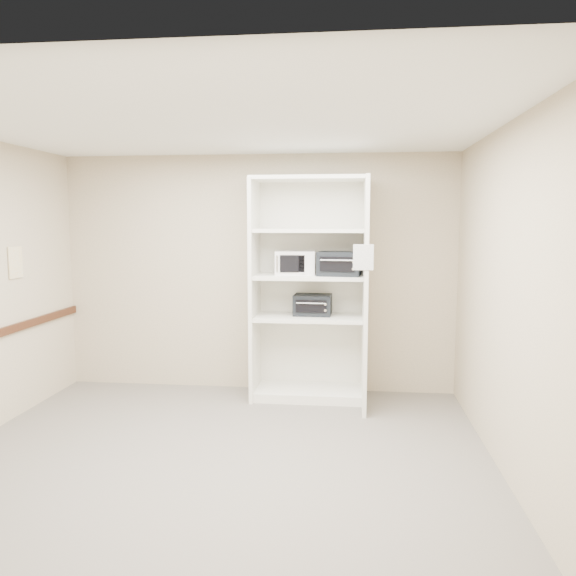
# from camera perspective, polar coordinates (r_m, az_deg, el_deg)

# --- Properties ---
(floor) EXTENTS (4.50, 4.00, 0.01)m
(floor) POSITION_cam_1_polar(r_m,az_deg,el_deg) (4.88, -7.03, -16.75)
(floor) COLOR #666057
(floor) RESTS_ON ground
(ceiling) EXTENTS (4.50, 4.00, 0.01)m
(ceiling) POSITION_cam_1_polar(r_m,az_deg,el_deg) (4.54, -7.54, 16.27)
(ceiling) COLOR white
(wall_back) EXTENTS (4.50, 0.02, 2.70)m
(wall_back) POSITION_cam_1_polar(r_m,az_deg,el_deg) (6.47, -3.13, 1.47)
(wall_back) COLOR #C3B092
(wall_back) RESTS_ON ground
(wall_front) EXTENTS (4.50, 0.02, 2.70)m
(wall_front) POSITION_cam_1_polar(r_m,az_deg,el_deg) (2.65, -17.52, -6.53)
(wall_front) COLOR #C3B092
(wall_front) RESTS_ON ground
(wall_right) EXTENTS (0.02, 4.00, 2.70)m
(wall_right) POSITION_cam_1_polar(r_m,az_deg,el_deg) (4.55, 21.44, -1.21)
(wall_right) COLOR #C3B092
(wall_right) RESTS_ON ground
(shelving_unit) EXTENTS (1.24, 0.92, 2.42)m
(shelving_unit) POSITION_cam_1_polar(r_m,az_deg,el_deg) (6.12, 2.59, -0.89)
(shelving_unit) COLOR white
(shelving_unit) RESTS_ON floor
(microwave) EXTENTS (0.45, 0.36, 0.26)m
(microwave) POSITION_cam_1_polar(r_m,az_deg,el_deg) (6.15, 0.72, 2.60)
(microwave) COLOR white
(microwave) RESTS_ON shelving_unit
(toaster_oven_upper) EXTENTS (0.48, 0.39, 0.26)m
(toaster_oven_upper) POSITION_cam_1_polar(r_m,az_deg,el_deg) (6.03, 5.26, 2.48)
(toaster_oven_upper) COLOR black
(toaster_oven_upper) RESTS_ON shelving_unit
(toaster_oven_lower) EXTENTS (0.42, 0.32, 0.23)m
(toaster_oven_lower) POSITION_cam_1_polar(r_m,az_deg,el_deg) (6.19, 2.52, -1.71)
(toaster_oven_lower) COLOR black
(toaster_oven_lower) RESTS_ON shelving_unit
(paper_sign) EXTENTS (0.19, 0.01, 0.24)m
(paper_sign) POSITION_cam_1_polar(r_m,az_deg,el_deg) (5.44, 7.66, 3.11)
(paper_sign) COLOR white
(paper_sign) RESTS_ON shelving_unit
(wall_poster) EXTENTS (0.01, 0.22, 0.31)m
(wall_poster) POSITION_cam_1_polar(r_m,az_deg,el_deg) (6.18, -25.95, 2.36)
(wall_poster) COLOR silver
(wall_poster) RESTS_ON wall_left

